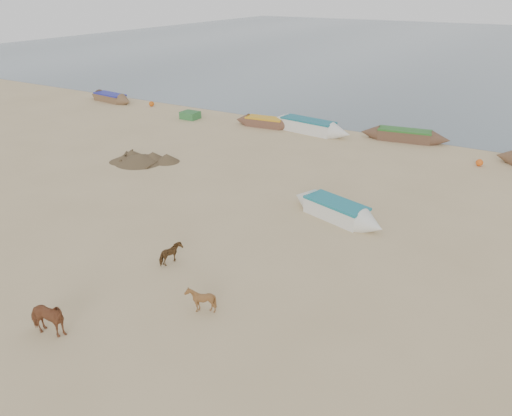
% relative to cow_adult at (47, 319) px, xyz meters
% --- Properties ---
extents(ground, '(140.00, 140.00, 0.00)m').
position_rel_cow_adult_xyz_m(ground, '(1.74, 6.11, -0.64)').
color(ground, tan).
rests_on(ground, ground).
extents(sea, '(160.00, 160.00, 0.00)m').
position_rel_cow_adult_xyz_m(sea, '(1.74, 88.11, -0.63)').
color(sea, slate).
rests_on(sea, ground).
extents(cow_adult, '(1.63, 1.01, 1.28)m').
position_rel_cow_adult_xyz_m(cow_adult, '(0.00, 0.00, 0.00)').
color(cow_adult, brown).
rests_on(cow_adult, ground).
extents(calf_front, '(1.02, 0.95, 0.95)m').
position_rel_cow_adult_xyz_m(calf_front, '(3.43, 3.57, -0.16)').
color(calf_front, brown).
rests_on(calf_front, ground).
extents(calf_right, '(0.92, 1.01, 0.86)m').
position_rel_cow_adult_xyz_m(calf_right, '(0.50, 5.55, -0.21)').
color(calf_right, brown).
rests_on(calf_right, ground).
extents(near_canoe, '(5.49, 2.80, 0.86)m').
position_rel_cow_adult_xyz_m(near_canoe, '(4.53, 12.99, -0.21)').
color(near_canoe, silver).
rests_on(near_canoe, ground).
extents(debris_pile, '(3.28, 3.28, 0.53)m').
position_rel_cow_adult_xyz_m(debris_pile, '(-9.41, 14.30, -0.37)').
color(debris_pile, brown).
rests_on(debris_pile, ground).
extents(waterline_canoes, '(49.04, 3.72, 1.00)m').
position_rel_cow_adult_xyz_m(waterline_canoes, '(0.41, 26.48, -0.21)').
color(waterline_canoes, brown).
rests_on(waterline_canoes, ground).
extents(beach_clutter, '(44.38, 3.26, 0.64)m').
position_rel_cow_adult_xyz_m(beach_clutter, '(6.31, 25.70, -0.34)').
color(beach_clutter, '#316E37').
rests_on(beach_clutter, ground).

